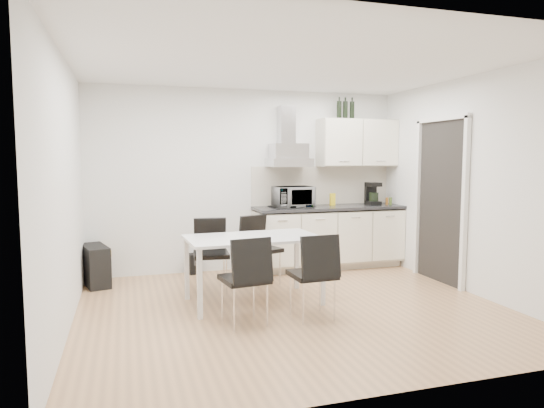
# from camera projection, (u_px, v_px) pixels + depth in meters

# --- Properties ---
(ground) EXTENTS (4.50, 4.50, 0.00)m
(ground) POSITION_uv_depth(u_px,v_px,m) (293.00, 308.00, 5.25)
(ground) COLOR tan
(ground) RESTS_ON ground
(wall_back) EXTENTS (4.50, 0.10, 2.60)m
(wall_back) POSITION_uv_depth(u_px,v_px,m) (248.00, 180.00, 7.03)
(wall_back) COLOR white
(wall_back) RESTS_ON ground
(wall_front) EXTENTS (4.50, 0.10, 2.60)m
(wall_front) POSITION_uv_depth(u_px,v_px,m) (394.00, 207.00, 3.22)
(wall_front) COLOR white
(wall_front) RESTS_ON ground
(wall_left) EXTENTS (0.10, 4.00, 2.60)m
(wall_left) POSITION_uv_depth(u_px,v_px,m) (64.00, 193.00, 4.47)
(wall_left) COLOR white
(wall_left) RESTS_ON ground
(wall_right) EXTENTS (0.10, 4.00, 2.60)m
(wall_right) POSITION_uv_depth(u_px,v_px,m) (472.00, 185.00, 5.78)
(wall_right) COLOR white
(wall_right) RESTS_ON ground
(ceiling) EXTENTS (4.50, 4.50, 0.00)m
(ceiling) POSITION_uv_depth(u_px,v_px,m) (294.00, 63.00, 5.00)
(ceiling) COLOR white
(ceiling) RESTS_ON wall_back
(doorway) EXTENTS (0.08, 1.04, 2.10)m
(doorway) POSITION_uv_depth(u_px,v_px,m) (440.00, 202.00, 6.31)
(doorway) COLOR white
(doorway) RESTS_ON ground
(kitchenette) EXTENTS (2.22, 0.64, 2.52)m
(kitchenette) POSITION_uv_depth(u_px,v_px,m) (330.00, 212.00, 7.16)
(kitchenette) COLOR beige
(kitchenette) RESTS_ON ground
(dining_table) EXTENTS (1.51, 0.92, 0.75)m
(dining_table) POSITION_uv_depth(u_px,v_px,m) (253.00, 243.00, 5.42)
(dining_table) COLOR white
(dining_table) RESTS_ON ground
(chair_far_left) EXTENTS (0.49, 0.54, 0.88)m
(chair_far_left) POSITION_uv_depth(u_px,v_px,m) (211.00, 255.00, 5.92)
(chair_far_left) COLOR black
(chair_far_left) RESTS_ON ground
(chair_far_right) EXTENTS (0.59, 0.62, 0.88)m
(chair_far_right) POSITION_uv_depth(u_px,v_px,m) (261.00, 250.00, 6.23)
(chair_far_right) COLOR black
(chair_far_right) RESTS_ON ground
(chair_near_left) EXTENTS (0.50, 0.56, 0.88)m
(chair_near_left) POSITION_uv_depth(u_px,v_px,m) (244.00, 280.00, 4.72)
(chair_near_left) COLOR black
(chair_near_left) RESTS_ON ground
(chair_near_right) EXTENTS (0.46, 0.52, 0.88)m
(chair_near_right) POSITION_uv_depth(u_px,v_px,m) (312.00, 276.00, 4.90)
(chair_near_right) COLOR black
(chair_near_right) RESTS_ON ground
(guitar_amp) EXTENTS (0.41, 0.66, 0.51)m
(guitar_amp) POSITION_uv_depth(u_px,v_px,m) (95.00, 265.00, 6.19)
(guitar_amp) COLOR black
(guitar_amp) RESTS_ON ground
(floor_speaker) EXTENTS (0.20, 0.19, 0.29)m
(floor_speaker) POSITION_uv_depth(u_px,v_px,m) (194.00, 264.00, 6.81)
(floor_speaker) COLOR black
(floor_speaker) RESTS_ON ground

